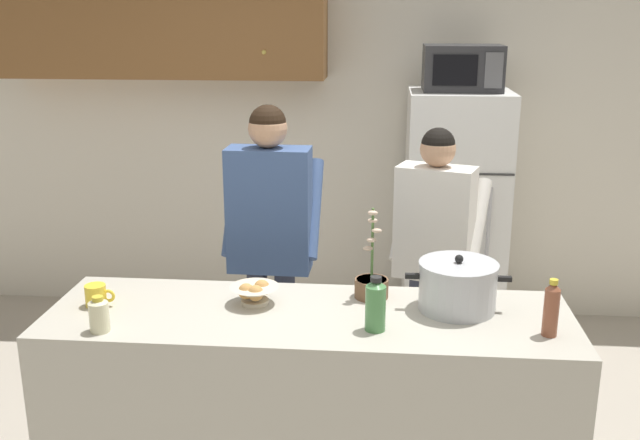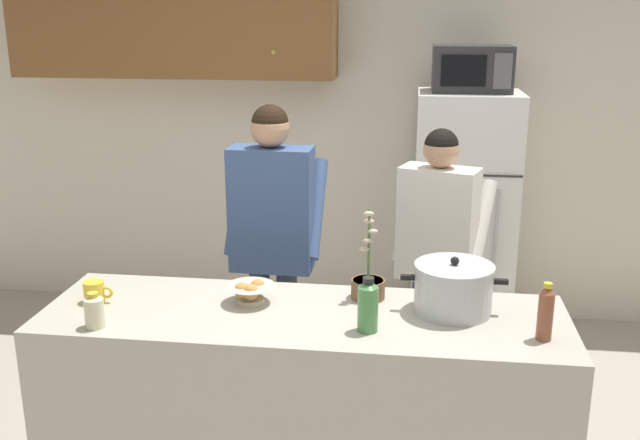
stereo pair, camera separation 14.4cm
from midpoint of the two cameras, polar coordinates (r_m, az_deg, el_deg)
The scene contains 13 objects.
back_wall_unit at distance 5.13m, azimuth 0.70°, elevation 8.28°, with size 6.00×0.48×2.60m.
kitchen_island at distance 3.28m, azimuth 0.01°, elevation -14.75°, with size 2.22×0.68×0.92m, color #BCB7A8.
refrigerator at distance 4.84m, azimuth 12.05°, elevation 0.08°, with size 0.64×0.68×1.66m.
microwave at distance 4.65m, azimuth 12.78°, elevation 11.59°, with size 0.48×0.37×0.28m.
person_near_pot at distance 3.79m, azimuth -2.70°, elevation -0.38°, with size 0.52×0.42×1.70m.
person_by_sink at distance 3.89m, azimuth 10.31°, elevation -1.63°, with size 0.57×0.52×1.57m.
cooking_pot at distance 3.11m, azimuth 11.80°, elevation -5.30°, with size 0.45×0.34×0.24m.
coffee_mug at distance 3.29m, azimuth -16.13°, elevation -5.45°, with size 0.13×0.09×0.10m.
bread_bowl at distance 3.16m, azimuth -4.21°, elevation -5.69°, with size 0.22×0.22×0.10m.
bottle_near_edge at distance 2.87m, azimuth 5.25°, elevation -6.72°, with size 0.08×0.08×0.23m.
bottle_mid_counter at distance 2.94m, azimuth 18.74°, elevation -6.93°, with size 0.06×0.06×0.23m.
bottle_far_corner at distance 3.02m, azimuth -16.10°, elevation -6.88°, with size 0.08×0.08×0.15m.
potted_orchid at distance 3.21m, azimuth 5.10°, elevation -5.08°, with size 0.15×0.15×0.41m.
Camera 2 is at (0.44, -2.78, 2.15)m, focal length 40.52 mm.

